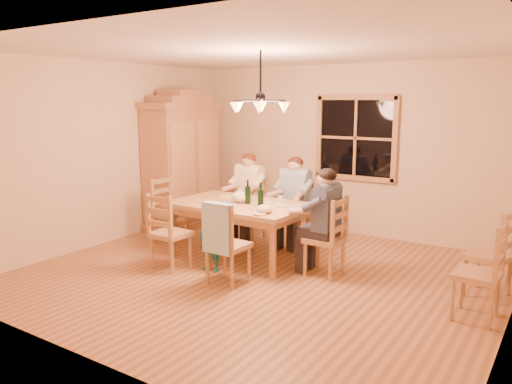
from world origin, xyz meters
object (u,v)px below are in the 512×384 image
Objects in this scene: adult_plaid_man at (295,190)px; child at (211,237)px; dining_table at (240,210)px; chandelier at (260,105)px; chair_far_left at (249,219)px; adult_woman at (249,185)px; chair_near_right at (228,258)px; chair_spare_back at (487,269)px; wine_bottle_a at (248,192)px; wine_bottle_b at (261,196)px; armoire at (182,165)px; chair_end_right at (324,251)px; chair_far_right at (294,226)px; chair_spare_front at (476,290)px; chair_near_left at (171,245)px; adult_slate_man at (325,208)px; chair_end_left at (171,223)px.

adult_plaid_man reaches higher than child.
dining_table is at bearing 84.72° from child.
adult_plaid_man is (-0.26, 1.34, -1.24)m from chandelier.
adult_woman reaches higher than chair_far_left.
chair_near_right and chair_spare_back have the same top height.
wine_bottle_a is at bearing 5.09° from dining_table.
chair_near_right is 0.98m from wine_bottle_b.
chair_far_left is (1.34, 0.02, -0.75)m from armoire.
chair_near_right is (2.24, -1.75, -0.75)m from armoire.
wine_bottle_a reaches higher than chair_end_right.
armoire is at bearing 1.06° from chair_far_right.
chair_far_left is 0.54m from adult_woman.
chair_far_left is 1.12× the size of child.
dining_table is 3.13m from chair_spare_front.
wine_bottle_b reaches higher than chair_spare_front.
dining_table is at bearing 117.90° from chair_near_right.
wine_bottle_b is (0.87, -1.00, 0.08)m from adult_woman.
chair_far_left is 1.00× the size of chair_near_left.
child is (0.02, -0.66, -0.22)m from dining_table.
wine_bottle_b reaches higher than chair_near_right.
wine_bottle_b is at bearing -24.09° from armoire.
chair_far_left is at bearing 0.00° from chair_far_right.
adult_slate_man is at bearing 136.64° from adult_plaid_man.
armoire is 2.63× the size of adult_plaid_man.
chair_spare_back is (2.71, -0.53, 0.00)m from chair_far_right.
child is at bearing 77.84° from chair_far_right.
chair_far_left is 1.22m from wine_bottle_a.
dining_table is 0.96m from adult_plaid_man.
chair_far_right is 1.93m from chair_near_left.
chair_near_left is (-0.03, -1.75, 0.00)m from chair_far_left.
chair_spare_front is (4.37, -0.39, 0.00)m from chair_end_left.
wine_bottle_b reaches higher than child.
adult_woman is 1.96m from adult_slate_man.
armoire is 2.61× the size of child.
wine_bottle_b reaches higher than dining_table.
chair_spare_front is at bearing -7.34° from wine_bottle_a.
chair_spare_front is (1.80, -0.35, 0.00)m from chair_end_right.
chair_spare_back is (3.56, 1.21, 0.00)m from chair_near_left.
chair_near_right is at bearing 127.94° from chair_spare_back.
adult_plaid_man reaches higher than chair_near_right.
adult_slate_man is at bearing 90.00° from chair_end_left.
chair_far_right is at bearing 92.49° from wine_bottle_b.
wine_bottle_b reaches higher than chair_spare_back.
adult_plaid_man is at bearing 92.00° from chair_spare_back.
chair_end_right reaches higher than child.
chandelier is 0.78× the size of chair_end_right.
adult_plaid_man is (2.16, 0.01, -0.22)m from armoire.
chair_spare_back is (2.67, 0.46, -0.62)m from wine_bottle_b.
adult_slate_man is at bearing 6.66° from wine_bottle_b.
chair_spare_back is at bearing 25.77° from chair_near_right.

